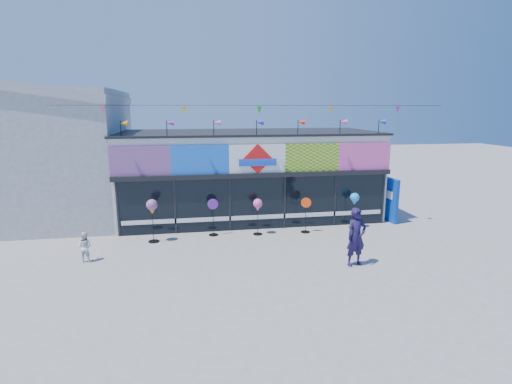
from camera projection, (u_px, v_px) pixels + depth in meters
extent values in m
plane|color=gray|center=(274.00, 257.00, 14.18)|extent=(80.00, 80.00, 0.00)
cube|color=silver|center=(249.00, 174.00, 19.55)|extent=(12.00, 5.00, 4.00)
cube|color=black|center=(257.00, 203.00, 17.26)|extent=(11.60, 0.12, 2.30)
cube|color=black|center=(258.00, 175.00, 16.96)|extent=(12.00, 0.30, 0.20)
cube|color=white|center=(257.00, 217.00, 17.35)|extent=(11.40, 0.10, 0.18)
cube|color=black|center=(248.00, 132.00, 19.12)|extent=(12.20, 5.20, 0.10)
cube|color=black|center=(118.00, 209.00, 16.30)|extent=(0.08, 0.14, 2.30)
cube|color=black|center=(175.00, 207.00, 16.68)|extent=(0.08, 0.14, 2.30)
cube|color=black|center=(230.00, 205.00, 17.05)|extent=(0.08, 0.14, 2.30)
cube|color=black|center=(284.00, 202.00, 17.44)|extent=(0.08, 0.14, 2.30)
cube|color=black|center=(334.00, 200.00, 17.82)|extent=(0.08, 0.14, 2.30)
cube|color=black|center=(382.00, 198.00, 18.19)|extent=(0.08, 0.14, 2.30)
cube|color=red|center=(140.00, 161.00, 16.05)|extent=(2.40, 0.08, 1.20)
cube|color=blue|center=(200.00, 160.00, 16.44)|extent=(2.40, 0.08, 1.20)
cube|color=white|center=(257.00, 159.00, 16.83)|extent=(2.40, 0.08, 1.20)
cube|color=yellow|center=(312.00, 158.00, 17.22)|extent=(2.40, 0.08, 1.20)
cube|color=#EF4FA5|center=(364.00, 156.00, 17.61)|extent=(2.40, 0.08, 1.20)
cube|color=red|center=(258.00, 159.00, 16.78)|extent=(1.27, 0.06, 1.27)
cube|color=blue|center=(258.00, 162.00, 16.79)|extent=(1.60, 0.05, 0.30)
cube|color=blue|center=(165.00, 208.00, 16.67)|extent=(0.78, 0.03, 0.78)
cube|color=#1718C7|center=(203.00, 201.00, 16.87)|extent=(0.92, 0.03, 0.92)
cube|color=#C84812|center=(239.00, 197.00, 17.11)|extent=(0.78, 0.03, 0.78)
cube|color=#197FD4|center=(275.00, 207.00, 17.47)|extent=(0.92, 0.03, 0.92)
cube|color=#1A8BE1|center=(309.00, 197.00, 17.64)|extent=(0.78, 0.03, 0.78)
cube|color=#ED4FD3|center=(343.00, 194.00, 17.88)|extent=(0.92, 0.03, 0.92)
cylinder|color=black|center=(121.00, 130.00, 15.90)|extent=(0.03, 0.03, 0.70)
cone|color=orange|center=(124.00, 123.00, 15.87)|extent=(0.30, 0.22, 0.22)
cylinder|color=black|center=(167.00, 129.00, 16.19)|extent=(0.03, 0.03, 0.70)
cone|color=purple|center=(170.00, 123.00, 16.16)|extent=(0.30, 0.22, 0.22)
cylinder|color=black|center=(214.00, 129.00, 16.50)|extent=(0.03, 0.03, 0.70)
cone|color=#DD49C6|center=(217.00, 123.00, 16.47)|extent=(0.30, 0.22, 0.22)
cylinder|color=black|center=(257.00, 128.00, 16.80)|extent=(0.03, 0.03, 0.70)
cone|color=#1925D7|center=(260.00, 122.00, 16.77)|extent=(0.30, 0.22, 0.22)
cylinder|color=black|center=(298.00, 128.00, 17.09)|extent=(0.03, 0.03, 0.70)
cone|color=#FF2A0D|center=(301.00, 122.00, 17.06)|extent=(0.30, 0.22, 0.22)
cylinder|color=black|center=(340.00, 128.00, 17.40)|extent=(0.03, 0.03, 0.70)
cone|color=#E44CA2|center=(343.00, 122.00, 17.37)|extent=(0.30, 0.22, 0.22)
cylinder|color=black|center=(379.00, 127.00, 17.69)|extent=(0.03, 0.03, 0.70)
cone|color=blue|center=(382.00, 122.00, 17.66)|extent=(0.30, 0.22, 0.22)
cylinder|color=black|center=(259.00, 105.00, 15.97)|extent=(16.00, 0.01, 0.01)
cone|color=#E84D88|center=(103.00, 110.00, 15.03)|extent=(0.20, 0.20, 0.28)
cone|color=yellow|center=(183.00, 110.00, 15.52)|extent=(0.20, 0.20, 0.28)
cone|color=green|center=(259.00, 110.00, 16.01)|extent=(0.20, 0.20, 0.28)
cone|color=#F2A714|center=(331.00, 110.00, 16.50)|extent=(0.20, 0.20, 0.28)
cone|color=purple|center=(398.00, 110.00, 16.99)|extent=(0.20, 0.20, 0.28)
cube|color=#ADB1B3|center=(34.00, 156.00, 18.68)|extent=(8.00, 7.00, 6.00)
cube|color=#ADB1B3|center=(26.00, 88.00, 18.03)|extent=(8.18, 7.20, 1.54)
cube|color=#0B3BA6|center=(391.00, 200.00, 18.42)|extent=(0.27, 1.03, 2.04)
cube|color=white|center=(389.00, 195.00, 18.36)|extent=(0.09, 0.46, 0.36)
cylinder|color=black|center=(154.00, 241.00, 15.82)|extent=(0.44, 0.44, 0.03)
cylinder|color=black|center=(153.00, 224.00, 15.67)|extent=(0.03, 0.03, 1.42)
sphere|color=orange|center=(152.00, 205.00, 15.51)|extent=(0.44, 0.44, 0.44)
cone|color=orange|center=(152.00, 212.00, 15.56)|extent=(0.22, 0.22, 0.20)
cylinder|color=black|center=(214.00, 235.00, 16.63)|extent=(0.40, 0.40, 0.03)
cylinder|color=black|center=(213.00, 220.00, 16.49)|extent=(0.02, 0.02, 1.28)
cylinder|color=purple|center=(213.00, 204.00, 16.36)|extent=(0.44, 0.07, 0.43)
cylinder|color=black|center=(258.00, 234.00, 16.74)|extent=(0.39, 0.39, 0.03)
cylinder|color=black|center=(258.00, 219.00, 16.61)|extent=(0.02, 0.02, 1.26)
sphere|color=#E74D97|center=(258.00, 203.00, 16.47)|extent=(0.39, 0.39, 0.39)
cone|color=#E74D97|center=(258.00, 209.00, 16.52)|extent=(0.19, 0.19, 0.17)
cylinder|color=black|center=(305.00, 232.00, 17.02)|extent=(0.39, 0.39, 0.03)
cylinder|color=black|center=(306.00, 217.00, 16.89)|extent=(0.02, 0.02, 1.25)
cylinder|color=#FF450D|center=(306.00, 203.00, 16.75)|extent=(0.42, 0.16, 0.42)
cylinder|color=black|center=(353.00, 227.00, 17.65)|extent=(0.40, 0.40, 0.03)
cylinder|color=black|center=(354.00, 213.00, 17.51)|extent=(0.02, 0.02, 1.30)
sphere|color=#1B8DEA|center=(355.00, 197.00, 17.37)|extent=(0.40, 0.40, 0.40)
cone|color=#1B8DEA|center=(354.00, 203.00, 17.42)|extent=(0.20, 0.20, 0.18)
imported|color=#1B123A|center=(356.00, 237.00, 13.27)|extent=(0.81, 0.62, 1.98)
imported|color=white|center=(85.00, 247.00, 13.72)|extent=(0.57, 0.41, 1.05)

